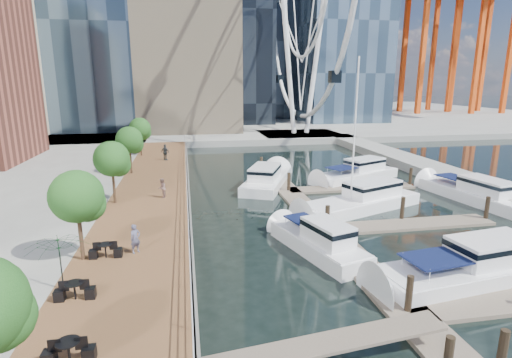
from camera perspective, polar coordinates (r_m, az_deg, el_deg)
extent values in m
plane|color=black|center=(19.58, 9.78, -16.26)|extent=(520.00, 520.00, 0.00)
cube|color=brown|center=(32.35, -14.91, -3.36)|extent=(6.00, 60.00, 1.00)
cube|color=#595954|center=(32.22, -9.59, -3.15)|extent=(0.25, 60.00, 1.00)
cube|color=gray|center=(118.40, -7.27, 9.05)|extent=(200.00, 114.00, 1.00)
cube|color=gray|center=(45.31, 25.28, 0.59)|extent=(4.00, 60.00, 1.00)
cube|color=gray|center=(71.39, 6.31, 6.13)|extent=(14.00, 12.00, 1.00)
cube|color=#6D6051|center=(29.06, 8.72, -5.81)|extent=(2.00, 32.00, 0.20)
cube|color=#6D6051|center=(29.83, 21.02, -6.08)|extent=(12.00, 2.00, 0.20)
cube|color=#6D6051|center=(38.31, 13.40, -1.26)|extent=(12.00, 2.00, 0.20)
cylinder|color=white|center=(70.26, 4.56, 17.08)|extent=(0.80, 0.80, 26.00)
cylinder|color=white|center=(71.68, 8.61, 16.91)|extent=(0.80, 0.80, 26.00)
cylinder|color=#3F2B1C|center=(21.90, -23.72, -7.58)|extent=(0.20, 0.20, 2.40)
sphere|color=#265B1E|center=(21.28, -24.26, -2.28)|extent=(2.60, 2.60, 2.60)
cylinder|color=#3F2B1C|center=(31.26, -19.62, -1.05)|extent=(0.20, 0.20, 2.40)
sphere|color=#265B1E|center=(30.83, -19.93, 2.73)|extent=(2.60, 2.60, 2.60)
cylinder|color=#3F2B1C|center=(40.93, -17.45, 2.44)|extent=(0.20, 0.20, 2.40)
sphere|color=#265B1E|center=(40.60, -17.66, 5.34)|extent=(2.60, 2.60, 2.60)
cylinder|color=#3F2B1C|center=(50.72, -16.10, 4.59)|extent=(0.20, 0.20, 2.40)
sphere|color=#265B1E|center=(50.46, -16.26, 6.94)|extent=(2.60, 2.60, 2.60)
imported|color=#52526D|center=(21.91, -16.86, -8.16)|extent=(0.68, 0.64, 1.55)
imported|color=#8B6760|center=(31.60, -13.29, -1.27)|extent=(0.68, 0.82, 1.54)
imported|color=#2E353A|center=(46.90, -12.83, 3.74)|extent=(1.15, 1.01, 1.86)
imported|color=#0F3A16|center=(19.18, -26.12, -10.80)|extent=(3.52, 3.54, 2.42)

